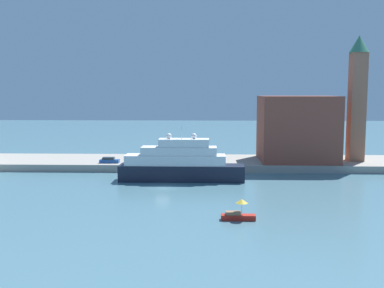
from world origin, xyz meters
TOP-DOWN VIEW (x-y plane):
  - ground at (0.00, 0.00)m, footprint 400.00×400.00m
  - quay_dock at (0.00, 25.01)m, footprint 110.00×18.01m
  - large_yacht at (2.79, 7.18)m, footprint 24.85×4.73m
  - small_motorboat at (12.55, -20.54)m, footprint 4.75×1.64m
  - harbor_building at (29.24, 24.28)m, footprint 17.29×15.01m
  - bell_tower at (42.82, 24.28)m, footprint 4.48×4.48m
  - parked_car at (-14.02, 19.22)m, footprint 4.42×1.77m
  - person_figure at (-10.51, 20.07)m, footprint 0.36×0.36m
  - mooring_bollard at (3.60, 17.51)m, footprint 0.51×0.51m

SIDE VIEW (x-z plane):
  - ground at x=0.00m, z-range 0.00..0.00m
  - quay_dock at x=0.00m, z-range 0.00..1.64m
  - small_motorboat at x=12.55m, z-range -0.53..2.44m
  - mooring_bollard at x=3.60m, z-range 1.64..2.46m
  - parked_car at x=-14.02m, z-range 1.55..2.83m
  - person_figure at x=-10.51m, z-range 1.57..3.21m
  - large_yacht at x=2.79m, z-range -2.12..8.85m
  - harbor_building at x=29.24m, z-range 1.64..16.72m
  - bell_tower at x=42.82m, z-range 2.70..31.55m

